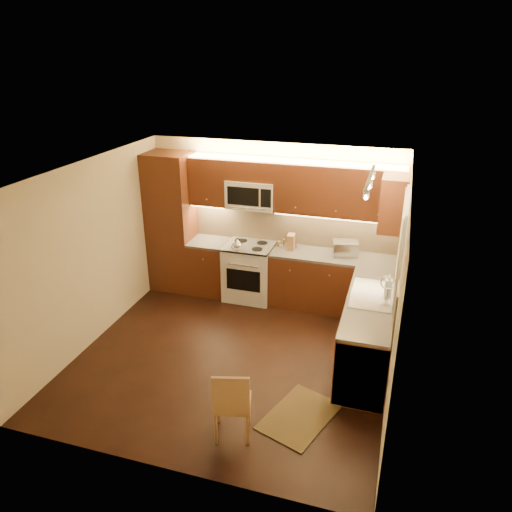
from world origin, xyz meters
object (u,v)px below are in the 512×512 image
(soap_bottle, at_px, (389,282))
(sink, at_px, (373,290))
(stove, at_px, (250,271))
(microwave, at_px, (252,194))
(knife_block, at_px, (291,242))
(dining_chair, at_px, (233,401))
(toaster_oven, at_px, (345,248))
(kettle, at_px, (237,244))

(soap_bottle, bearing_deg, sink, -129.48)
(stove, height_order, microwave, microwave)
(stove, distance_m, sink, 2.35)
(knife_block, height_order, soap_bottle, knife_block)
(soap_bottle, height_order, dining_chair, soap_bottle)
(toaster_oven, bearing_deg, knife_block, 166.63)
(microwave, bearing_deg, toaster_oven, -2.05)
(kettle, relative_size, soap_bottle, 0.91)
(microwave, xyz_separation_m, toaster_oven, (1.50, -0.05, -0.71))
(microwave, height_order, soap_bottle, microwave)
(knife_block, bearing_deg, sink, -46.46)
(kettle, bearing_deg, microwave, 93.51)
(sink, distance_m, soap_bottle, 0.30)
(sink, relative_size, kettle, 4.54)
(stove, relative_size, dining_chair, 1.08)
(toaster_oven, distance_m, dining_chair, 3.24)
(kettle, relative_size, knife_block, 0.79)
(kettle, bearing_deg, sink, 0.30)
(knife_block, xyz_separation_m, soap_bottle, (1.54, -0.99, -0.02))
(stove, distance_m, knife_block, 0.86)
(soap_bottle, bearing_deg, kettle, 163.93)
(stove, xyz_separation_m, sink, (2.00, -1.12, 0.52))
(sink, relative_size, knife_block, 3.59)
(dining_chair, bearing_deg, kettle, 92.75)
(stove, distance_m, kettle, 0.61)
(sink, distance_m, kettle, 2.31)
(toaster_oven, bearing_deg, microwave, 165.04)
(knife_block, height_order, dining_chair, knife_block)
(knife_block, distance_m, dining_chair, 3.17)
(kettle, bearing_deg, toaster_oven, 33.89)
(sink, distance_m, toaster_oven, 1.31)
(sink, relative_size, toaster_oven, 2.32)
(sink, distance_m, dining_chair, 2.33)
(kettle, distance_m, dining_chair, 3.00)
(microwave, xyz_separation_m, knife_block, (0.65, -0.05, -0.70))
(stove, xyz_separation_m, microwave, (0.00, 0.14, 1.26))
(sink, xyz_separation_m, toaster_oven, (-0.50, 1.21, 0.04))
(knife_block, bearing_deg, microwave, 171.39)
(toaster_oven, distance_m, knife_block, 0.84)
(sink, bearing_deg, dining_chair, -122.87)
(kettle, relative_size, dining_chair, 0.22)
(microwave, bearing_deg, soap_bottle, -25.28)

